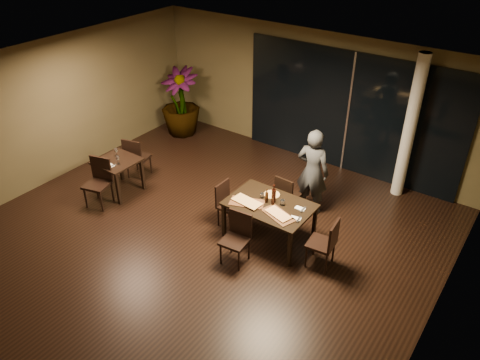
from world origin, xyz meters
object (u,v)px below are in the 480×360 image
Objects in this scene: side_table at (118,166)px; chair_main_near at (237,235)px; chair_main_far at (286,194)px; bottle_b at (273,199)px; chair_main_left at (227,202)px; chair_main_right at (326,242)px; chair_side_far at (136,156)px; bottle_c at (274,193)px; chair_side_near at (99,179)px; diner at (313,172)px; main_table at (270,207)px; bottle_a at (267,196)px; potted_plant at (180,102)px.

side_table is 0.86× the size of chair_main_near.
bottle_b is at bearing 105.40° from chair_main_far.
chair_main_left is (-0.77, -0.88, 0.00)m from chair_main_far.
chair_main_right is (1.29, -0.89, 0.03)m from chair_main_far.
chair_side_far reaches higher than chair_main_near.
bottle_c is (0.14, 0.90, 0.41)m from chair_main_near.
chair_side_near is at bearing 31.71° from chair_main_far.
chair_main_near is 1.00× the size of chair_main_right.
chair_main_far is 0.88× the size of chair_side_near.
chair_main_far is 0.50× the size of diner.
main_table is 5.67× the size of bottle_a.
potted_plant reaches higher than chair_main_right.
main_table is at bearing 76.60° from diner.
chair_side_near is (-3.27, -1.80, 0.07)m from chair_main_far.
diner reaches higher than chair_side_far.
side_table is at bearing 20.98° from diner.
chair_main_near is (3.27, -0.31, -0.10)m from side_table.
chair_side_near is at bearing 110.62° from chair_main_left.
diner reaches higher than side_table.
bottle_b is (0.94, 0.09, 0.39)m from chair_main_left.
chair_main_left is 3.33× the size of bottle_a.
main_table is 1.71× the size of chair_main_far.
chair_main_left is (-0.76, 0.72, -0.03)m from chair_main_near.
bottle_c is (-0.17, -1.12, 0.04)m from diner.
side_table is 3.02× the size of bottle_a.
chair_main_near reaches higher than side_table.
chair_side_near is 0.57× the size of potted_plant.
chair_side_far is 1.12m from chair_side_near.
bottle_b is at bearing 163.83° from chair_side_far.
side_table is at bearing -171.66° from bottle_b.
main_table is 1.88× the size of side_table.
chair_main_far is at bearing 102.48° from bottle_b.
bottle_a is (0.81, 0.10, 0.39)m from chair_main_left.
potted_plant is 6.57× the size of bottle_a.
diner is (3.58, 2.23, 0.33)m from chair_side_near.
chair_main_far is 1.17m from chair_main_left.
chair_side_near is at bearing -76.31° from potted_plant.
chair_main_far is 0.91× the size of chair_side_far.
diner is (1.07, 1.30, 0.39)m from chair_main_left.
chair_main_near is 3.49× the size of bottle_b.
diner is at bearing 77.57° from bottle_a.
chair_main_near reaches higher than chair_main_far.
chair_main_far is at bearing 83.78° from chair_main_near.
chair_side_far is at bearing -98.60° from chair_main_right.
side_table is 0.45× the size of diner.
bottle_a is (-0.08, 0.01, 0.21)m from main_table.
side_table is 3.00m from potted_plant.
chair_main_left is at bearing 51.68° from chair_main_far.
bottle_a is (-1.25, 0.11, 0.36)m from chair_main_right.
side_table is at bearing 168.82° from chair_main_near.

